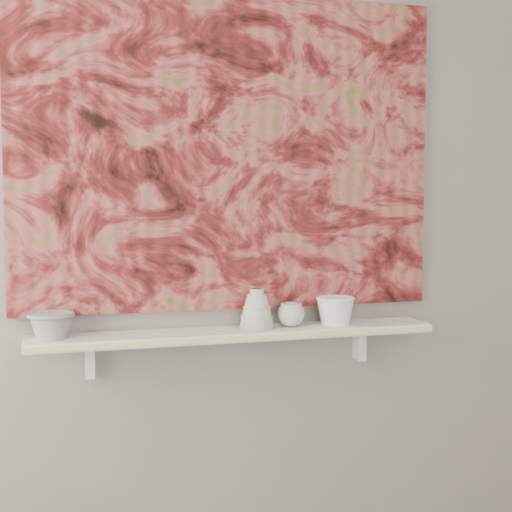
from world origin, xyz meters
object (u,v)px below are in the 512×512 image
object	(u,v)px
bowl_white	(335,310)
shelf	(236,334)
cup_cream	(291,314)
bell_vessel	(257,309)
painting	(230,152)
bowl_grey	(51,325)

from	to	relation	value
bowl_white	shelf	bearing A→B (deg)	180.00
cup_cream	bell_vessel	distance (m)	0.13
shelf	bowl_white	distance (m)	0.37
shelf	painting	world-z (taller)	painting
bell_vessel	bowl_grey	bearing A→B (deg)	180.00
bowl_grey	bowl_white	distance (m)	0.98
cup_cream	bowl_white	size ratio (longest dim) A/B	0.68
painting	cup_cream	xyz separation A→B (m)	(0.20, -0.08, -0.57)
painting	bell_vessel	world-z (taller)	painting
bowl_grey	bell_vessel	xyz separation A→B (m)	(0.68, 0.00, 0.03)
painting	bowl_grey	world-z (taller)	painting
shelf	bell_vessel	xyz separation A→B (m)	(0.07, 0.00, 0.08)
cup_cream	painting	bearing A→B (deg)	157.90
painting	bowl_grey	distance (m)	0.84
shelf	bell_vessel	distance (m)	0.11
shelf	painting	bearing A→B (deg)	90.00
bell_vessel	bowl_white	bearing A→B (deg)	0.00
cup_cream	bowl_grey	bearing A→B (deg)	180.00
painting	cup_cream	size ratio (longest dim) A/B	15.81
shelf	painting	distance (m)	0.63
cup_cream	bowl_white	world-z (taller)	bowl_white
bowl_grey	bell_vessel	distance (m)	0.69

